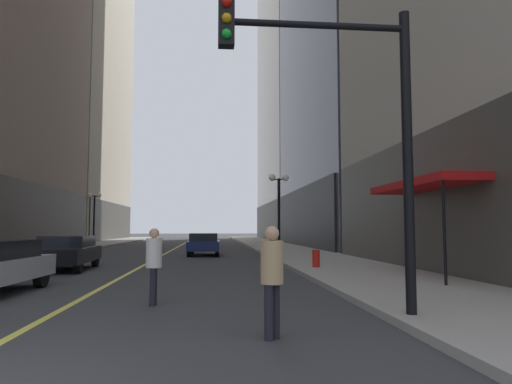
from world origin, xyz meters
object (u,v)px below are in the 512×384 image
object	(u,v)px
car_navy	(204,243)
street_lamp_left_far	(94,207)
pedestrian_in_white_shirt	(154,260)
street_lamp_right_mid	(279,197)
fire_hydrant_right	(316,260)
car_black	(67,251)
traffic_light_near_right	(349,107)
pedestrian_in_tan_trench	(272,273)

from	to	relation	value
car_navy	street_lamp_left_far	xyz separation A→B (m)	(-8.88, 9.78, 2.54)
pedestrian_in_white_shirt	street_lamp_right_mid	bearing A→B (deg)	71.18
car_navy	fire_hydrant_right	distance (m)	11.53
street_lamp_left_far	pedestrian_in_white_shirt	bearing A→B (deg)	-73.62
pedestrian_in_white_shirt	car_navy	bearing A→B (deg)	87.68
car_black	street_lamp_right_mid	size ratio (longest dim) A/B	0.97
pedestrian_in_white_shirt	traffic_light_near_right	bearing A→B (deg)	-32.56
car_navy	pedestrian_in_tan_trench	xyz separation A→B (m)	(1.39, -21.17, 0.24)
traffic_light_near_right	street_lamp_right_mid	distance (m)	15.99
street_lamp_left_far	street_lamp_right_mid	size ratio (longest dim) A/B	1.00
pedestrian_in_tan_trench	street_lamp_left_far	size ratio (longest dim) A/B	0.37
car_navy	pedestrian_in_tan_trench	world-z (taller)	pedestrian_in_tan_trench
car_black	street_lamp_right_mid	xyz separation A→B (m)	(9.07, 4.99, 2.54)
car_black	street_lamp_left_far	xyz separation A→B (m)	(-3.73, 19.06, 2.54)
pedestrian_in_tan_trench	pedestrian_in_white_shirt	size ratio (longest dim) A/B	1.02
fire_hydrant_right	street_lamp_left_far	bearing A→B (deg)	123.06
traffic_light_near_right	street_lamp_left_far	size ratio (longest dim) A/B	1.28
pedestrian_in_tan_trench	fire_hydrant_right	world-z (taller)	pedestrian_in_tan_trench
car_navy	street_lamp_right_mid	distance (m)	6.35
street_lamp_left_far	street_lamp_right_mid	xyz separation A→B (m)	(12.80, -14.08, 0.00)
pedestrian_in_tan_trench	pedestrian_in_white_shirt	world-z (taller)	pedestrian_in_tan_trench
street_lamp_left_far	fire_hydrant_right	distance (m)	24.55
traffic_light_near_right	fire_hydrant_right	world-z (taller)	traffic_light_near_right
car_black	street_lamp_right_mid	distance (m)	10.66
car_black	fire_hydrant_right	size ratio (longest dim) A/B	5.37
fire_hydrant_right	street_lamp_right_mid	bearing A→B (deg)	94.50
car_black	pedestrian_in_tan_trench	bearing A→B (deg)	-61.19
pedestrian_in_tan_trench	street_lamp_right_mid	world-z (taller)	street_lamp_right_mid
car_black	traffic_light_near_right	size ratio (longest dim) A/B	0.76
traffic_light_near_right	street_lamp_left_far	bearing A→B (deg)	111.37
car_navy	pedestrian_in_tan_trench	size ratio (longest dim) A/B	2.66
pedestrian_in_tan_trench	traffic_light_near_right	size ratio (longest dim) A/B	0.29
traffic_light_near_right	fire_hydrant_right	xyz separation A→B (m)	(1.55, 9.60, -3.34)
fire_hydrant_right	pedestrian_in_white_shirt	bearing A→B (deg)	-125.22
car_navy	pedestrian_in_tan_trench	bearing A→B (deg)	-86.24
car_navy	pedestrian_in_white_shirt	xyz separation A→B (m)	(-0.73, -17.95, 0.22)
fire_hydrant_right	traffic_light_near_right	bearing A→B (deg)	-99.17
pedestrian_in_white_shirt	street_lamp_right_mid	world-z (taller)	street_lamp_right_mid
car_navy	pedestrian_in_tan_trench	distance (m)	21.21
fire_hydrant_right	car_navy	bearing A→B (deg)	112.56
traffic_light_near_right	fire_hydrant_right	bearing A→B (deg)	80.83
pedestrian_in_white_shirt	street_lamp_left_far	bearing A→B (deg)	106.38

